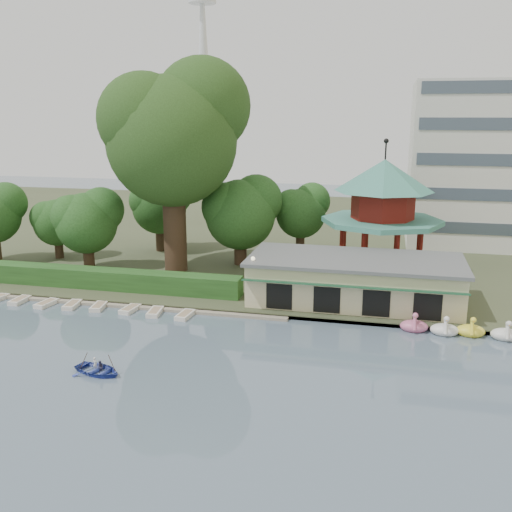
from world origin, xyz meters
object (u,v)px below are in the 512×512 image
(dock, at_px, (102,302))
(rowboat_with_passengers, at_px, (98,367))
(boathouse, at_px, (355,279))
(pavilion, at_px, (383,205))
(big_tree, at_px, (174,130))

(dock, height_order, rowboat_with_passengers, rowboat_with_passengers)
(boathouse, relative_size, pavilion, 1.38)
(big_tree, bearing_deg, dock, -106.10)
(big_tree, xyz_separation_m, rowboat_with_passengers, (3.39, -23.97, -14.45))
(boathouse, xyz_separation_m, big_tree, (-18.82, 6.24, 12.57))
(pavilion, relative_size, big_tree, 0.62)
(pavilion, bearing_deg, big_tree, -169.69)
(boathouse, bearing_deg, big_tree, 161.66)
(dock, bearing_deg, rowboat_with_passengers, -63.11)
(boathouse, relative_size, big_tree, 0.85)
(rowboat_with_passengers, bearing_deg, boathouse, 48.97)
(dock, xyz_separation_m, pavilion, (24.00, 14.80, 7.36))
(pavilion, bearing_deg, rowboat_with_passengers, -122.13)
(dock, bearing_deg, big_tree, 73.90)
(pavilion, xyz_separation_m, big_tree, (-20.82, -3.79, 7.45))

